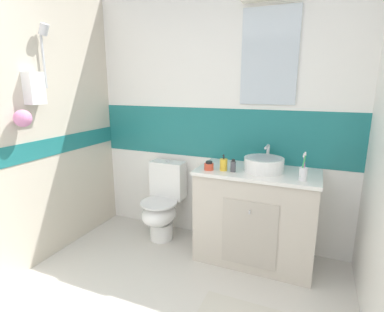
{
  "coord_description": "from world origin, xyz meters",
  "views": [
    {
      "loc": [
        0.9,
        -0.37,
        1.57
      ],
      "look_at": [
        -0.03,
        1.81,
        1.0
      ],
      "focal_mm": 27.82,
      "sensor_mm": 36.0,
      "label": 1
    }
  ],
  "objects_px": {
    "toothbrush_cup": "(303,173)",
    "soap_dispenser": "(224,165)",
    "toilet": "(163,204)",
    "sink_basin": "(264,164)",
    "hair_gel_jar": "(209,166)",
    "perfume_flask_small": "(233,166)"
  },
  "relations": [
    {
      "from": "soap_dispenser",
      "to": "perfume_flask_small",
      "type": "xyz_separation_m",
      "value": [
        0.09,
        -0.01,
        0.0
      ]
    },
    {
      "from": "hair_gel_jar",
      "to": "perfume_flask_small",
      "type": "bearing_deg",
      "value": 6.75
    },
    {
      "from": "toilet",
      "to": "hair_gel_jar",
      "type": "relative_size",
      "value": 9.95
    },
    {
      "from": "toothbrush_cup",
      "to": "soap_dispenser",
      "type": "bearing_deg",
      "value": 177.25
    },
    {
      "from": "soap_dispenser",
      "to": "toothbrush_cup",
      "type": "bearing_deg",
      "value": -2.75
    },
    {
      "from": "sink_basin",
      "to": "toothbrush_cup",
      "type": "xyz_separation_m",
      "value": [
        0.32,
        -0.15,
        -0.0
      ]
    },
    {
      "from": "sink_basin",
      "to": "toothbrush_cup",
      "type": "distance_m",
      "value": 0.35
    },
    {
      "from": "toothbrush_cup",
      "to": "soap_dispenser",
      "type": "relative_size",
      "value": 1.59
    },
    {
      "from": "sink_basin",
      "to": "toilet",
      "type": "height_order",
      "value": "sink_basin"
    },
    {
      "from": "sink_basin",
      "to": "perfume_flask_small",
      "type": "height_order",
      "value": "sink_basin"
    },
    {
      "from": "soap_dispenser",
      "to": "hair_gel_jar",
      "type": "height_order",
      "value": "soap_dispenser"
    },
    {
      "from": "soap_dispenser",
      "to": "toilet",
      "type": "bearing_deg",
      "value": 167.72
    },
    {
      "from": "sink_basin",
      "to": "perfume_flask_small",
      "type": "xyz_separation_m",
      "value": [
        -0.23,
        -0.12,
        -0.01
      ]
    },
    {
      "from": "toothbrush_cup",
      "to": "toilet",
      "type": "bearing_deg",
      "value": 172.28
    },
    {
      "from": "sink_basin",
      "to": "soap_dispenser",
      "type": "bearing_deg",
      "value": -160.53
    },
    {
      "from": "toothbrush_cup",
      "to": "soap_dispenser",
      "type": "xyz_separation_m",
      "value": [
        -0.65,
        0.03,
        -0.01
      ]
    },
    {
      "from": "toilet",
      "to": "perfume_flask_small",
      "type": "bearing_deg",
      "value": -11.59
    },
    {
      "from": "hair_gel_jar",
      "to": "toothbrush_cup",
      "type": "bearing_deg",
      "value": 0.23
    },
    {
      "from": "sink_basin",
      "to": "soap_dispenser",
      "type": "distance_m",
      "value": 0.34
    },
    {
      "from": "toothbrush_cup",
      "to": "soap_dispenser",
      "type": "height_order",
      "value": "toothbrush_cup"
    },
    {
      "from": "toilet",
      "to": "toothbrush_cup",
      "type": "distance_m",
      "value": 1.45
    },
    {
      "from": "sink_basin",
      "to": "hair_gel_jar",
      "type": "xyz_separation_m",
      "value": [
        -0.44,
        -0.15,
        -0.03
      ]
    }
  ]
}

